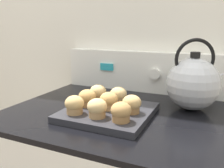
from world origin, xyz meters
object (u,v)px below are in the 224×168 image
object	(u,v)px
muffin_r2_c0	(98,93)
tea_kettle	(193,83)
muffin_r0_c0	(75,105)
muffin_r1_c0	(87,98)
muffin_r0_c1	(97,108)
muffin_r0_c2	(121,112)
muffin_r2_c1	(118,95)
muffin_r1_c2	(132,104)
muffin_r1_c1	(109,101)
muffin_pan	(108,112)

from	to	relation	value
muffin_r2_c0	tea_kettle	distance (m)	0.36
muffin_r0_c0	muffin_r1_c0	world-z (taller)	same
muffin_r0_c1	muffin_r0_c2	xyz separation A→B (m)	(0.08, -0.00, 0.00)
muffin_r2_c1	tea_kettle	distance (m)	0.28
muffin_r0_c1	muffin_r1_c0	size ratio (longest dim) A/B	1.00
muffin_r1_c2	muffin_r2_c0	world-z (taller)	same
muffin_r0_c0	muffin_r1_c0	bearing A→B (deg)	90.85
muffin_r0_c1	muffin_r0_c2	distance (m)	0.08
muffin_r1_c0	muffin_r1_c2	distance (m)	0.17
muffin_r1_c0	muffin_r1_c1	xyz separation A→B (m)	(0.08, -0.00, 0.00)
muffin_r0_c2	muffin_r1_c2	bearing A→B (deg)	87.40
muffin_r0_c2	muffin_r1_c0	distance (m)	0.19
muffin_pan	muffin_r1_c1	size ratio (longest dim) A/B	4.59
tea_kettle	muffin_r2_c1	bearing A→B (deg)	-157.55
muffin_r1_c0	muffin_r2_c1	xyz separation A→B (m)	(0.09, 0.08, 0.00)
muffin_r2_c1	muffin_r0_c2	bearing A→B (deg)	-64.79
muffin_r0_c0	muffin_r1_c0	size ratio (longest dim) A/B	1.00
tea_kettle	muffin_r0_c0	bearing A→B (deg)	-141.56
muffin_r0_c0	muffin_r2_c0	world-z (taller)	same
muffin_r0_c0	muffin_r1_c2	bearing A→B (deg)	26.49
muffin_r0_c1	muffin_r1_c2	bearing A→B (deg)	43.92
muffin_r1_c0	tea_kettle	distance (m)	0.39
muffin_r0_c1	muffin_r1_c0	bearing A→B (deg)	135.15
muffin_pan	muffin_r0_c1	distance (m)	0.09
muffin_r0_c0	tea_kettle	world-z (taller)	tea_kettle
muffin_r1_c2	muffin_r2_c1	distance (m)	0.11
muffin_pan	muffin_r1_c2	world-z (taller)	muffin_r1_c2
muffin_r1_c2	muffin_r2_c1	world-z (taller)	same
muffin_r0_c0	tea_kettle	size ratio (longest dim) A/B	0.24
tea_kettle	muffin_pan	bearing A→B (deg)	-143.89
muffin_r0_c0	muffin_r0_c2	xyz separation A→B (m)	(0.16, -0.00, 0.00)
muffin_pan	muffin_r0_c0	size ratio (longest dim) A/B	4.59
muffin_r0_c2	tea_kettle	bearing A→B (deg)	56.98
muffin_r1_c2	tea_kettle	bearing A→B (deg)	47.30
muffin_r1_c1	muffin_r2_c0	distance (m)	0.12
muffin_r1_c0	muffin_r2_c1	world-z (taller)	same
muffin_r2_c0	muffin_r0_c2	bearing A→B (deg)	-45.29
muffin_r0_c1	muffin_r1_c2	distance (m)	0.12
muffin_r2_c0	muffin_r1_c2	bearing A→B (deg)	-25.92
muffin_r1_c0	muffin_r2_c0	size ratio (longest dim) A/B	1.00
muffin_r1_c1	tea_kettle	size ratio (longest dim) A/B	0.24
muffin_r1_c1	muffin_pan	bearing A→B (deg)	-96.97
muffin_r0_c2	muffin_r1_c1	distance (m)	0.12
muffin_r1_c0	muffin_r2_c0	xyz separation A→B (m)	(0.00, 0.08, 0.00)
muffin_r0_c2	muffin_r2_c0	xyz separation A→B (m)	(-0.16, 0.16, 0.00)
muffin_r1_c2	muffin_r2_c1	xyz separation A→B (m)	(-0.08, 0.08, 0.00)
muffin_r1_c2	muffin_pan	bearing A→B (deg)	-179.41
muffin_r0_c2	muffin_r1_c1	xyz separation A→B (m)	(-0.08, 0.08, 0.00)
muffin_r0_c1	tea_kettle	bearing A→B (deg)	46.22
muffin_r0_c1	muffin_r2_c1	size ratio (longest dim) A/B	1.00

